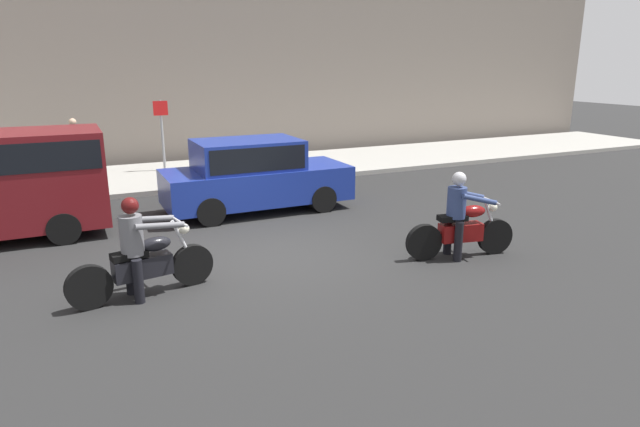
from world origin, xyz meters
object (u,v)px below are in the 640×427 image
(parked_sedan_cobalt_blue, at_px, (254,175))
(pedestrian_bystander, at_px, (75,142))
(street_sign_post, at_px, (162,128))
(motorcycle_with_rider_denim_blue, at_px, (460,223))
(motorcycle_with_rider_gray, at_px, (141,256))

(parked_sedan_cobalt_blue, distance_m, pedestrian_bystander, 6.75)
(parked_sedan_cobalt_blue, height_order, street_sign_post, street_sign_post)
(motorcycle_with_rider_denim_blue, xyz_separation_m, motorcycle_with_rider_gray, (-5.48, 0.65, -0.01))
(parked_sedan_cobalt_blue, xyz_separation_m, pedestrian_bystander, (-3.69, 5.65, 0.27))
(motorcycle_with_rider_gray, bearing_deg, parked_sedan_cobalt_blue, 52.13)
(motorcycle_with_rider_denim_blue, bearing_deg, parked_sedan_cobalt_blue, 116.62)
(motorcycle_with_rider_gray, relative_size, street_sign_post, 1.01)
(motorcycle_with_rider_gray, relative_size, parked_sedan_cobalt_blue, 0.51)
(motorcycle_with_rider_gray, distance_m, pedestrian_bystander, 9.71)
(motorcycle_with_rider_gray, bearing_deg, pedestrian_bystander, 93.26)
(motorcycle_with_rider_gray, xyz_separation_m, parked_sedan_cobalt_blue, (3.14, 4.03, 0.24))
(motorcycle_with_rider_denim_blue, height_order, motorcycle_with_rider_gray, motorcycle_with_rider_denim_blue)
(street_sign_post, bearing_deg, motorcycle_with_rider_denim_blue, -70.73)
(street_sign_post, xyz_separation_m, pedestrian_bystander, (-2.52, 0.26, -0.34))
(motorcycle_with_rider_denim_blue, relative_size, parked_sedan_cobalt_blue, 0.48)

